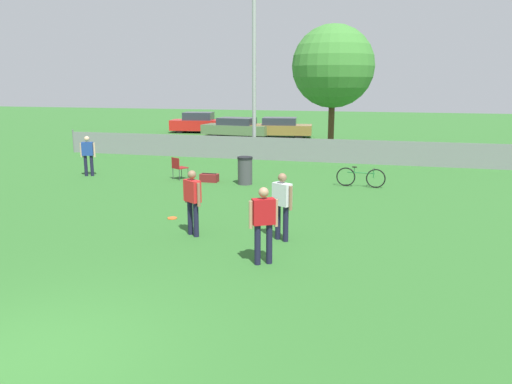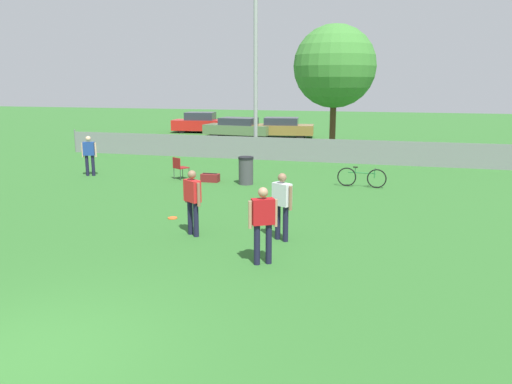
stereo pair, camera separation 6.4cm
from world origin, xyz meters
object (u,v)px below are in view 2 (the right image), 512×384
at_px(bicycle_sideline, 362,177).
at_px(parked_car_red, 200,123).
at_px(folding_chair_sideline, 180,166).
at_px(frisbee_disc, 173,218).
at_px(gear_bag_sideline, 210,178).
at_px(parked_car_tan, 281,128).
at_px(light_pole, 256,56).
at_px(player_thrower_red, 193,198).
at_px(spectator_in_blue, 89,153).
at_px(player_receiver_white, 282,201).
at_px(tree_near_pole, 335,67).
at_px(trash_bin, 246,170).
at_px(player_defender_red, 263,220).
at_px(parked_car_olive, 238,127).

distance_m(bicycle_sideline, parked_car_red, 21.34).
bearing_deg(bicycle_sideline, folding_chair_sideline, -174.12).
bearing_deg(frisbee_disc, bicycle_sideline, 49.88).
relative_size(gear_bag_sideline, parked_car_tan, 0.15).
bearing_deg(bicycle_sideline, light_pole, 132.76).
distance_m(light_pole, player_thrower_red, 14.65).
xyz_separation_m(spectator_in_blue, parked_car_red, (-2.21, 17.64, -0.22)).
bearing_deg(spectator_in_blue, light_pole, -140.87).
height_order(player_receiver_white, frisbee_disc, player_receiver_white).
relative_size(tree_near_pole, trash_bin, 6.46).
xyz_separation_m(folding_chair_sideline, parked_car_tan, (0.58, 15.61, 0.16)).
relative_size(trash_bin, parked_car_tan, 0.23).
bearing_deg(player_receiver_white, folding_chair_sideline, 160.69).
distance_m(tree_near_pole, folding_chair_sideline, 10.89).
relative_size(tree_near_pole, frisbee_disc, 24.86).
bearing_deg(player_receiver_white, player_thrower_red, -144.62).
xyz_separation_m(spectator_in_blue, gear_bag_sideline, (5.06, 0.11, -0.77)).
xyz_separation_m(player_defender_red, parked_car_olive, (-7.72, 23.20, -0.30)).
height_order(frisbee_disc, folding_chair_sideline, folding_chair_sideline).
height_order(tree_near_pole, frisbee_disc, tree_near_pole).
xyz_separation_m(folding_chair_sideline, trash_bin, (2.73, -0.22, 0.01)).
relative_size(spectator_in_blue, parked_car_red, 0.38).
bearing_deg(player_defender_red, tree_near_pole, 62.13).
distance_m(tree_near_pole, bicycle_sideline, 9.74).
bearing_deg(trash_bin, spectator_in_blue, -179.83).
height_order(tree_near_pole, gear_bag_sideline, tree_near_pole).
height_order(frisbee_disc, parked_car_olive, parked_car_olive).
xyz_separation_m(light_pole, folding_chair_sideline, (-1.03, -7.34, -4.43)).
height_order(gear_bag_sideline, parked_car_tan, parked_car_tan).
relative_size(light_pole, parked_car_red, 1.97).
xyz_separation_m(player_defender_red, parked_car_red, (-11.37, 25.44, -0.24)).
distance_m(spectator_in_blue, frisbee_disc, 7.80).
bearing_deg(parked_car_red, light_pole, -63.17).
relative_size(player_defender_red, trash_bin, 1.59).
bearing_deg(gear_bag_sideline, player_receiver_white, -56.61).
bearing_deg(frisbee_disc, gear_bag_sideline, 98.93).
height_order(spectator_in_blue, frisbee_disc, spectator_in_blue).
bearing_deg(light_pole, folding_chair_sideline, -97.96).
bearing_deg(folding_chair_sideline, parked_car_tan, -62.32).
bearing_deg(spectator_in_blue, player_defender_red, 121.03).
bearing_deg(player_defender_red, trash_bin, 78.90).
relative_size(frisbee_disc, parked_car_tan, 0.06).
distance_m(trash_bin, parked_car_tan, 15.97).
relative_size(light_pole, player_receiver_white, 5.16).
bearing_deg(gear_bag_sideline, folding_chair_sideline, 174.58).
bearing_deg(folding_chair_sideline, frisbee_disc, 141.51).
distance_m(spectator_in_blue, parked_car_olive, 15.48).
bearing_deg(player_defender_red, parked_car_olive, 78.51).
bearing_deg(tree_near_pole, gear_bag_sideline, -111.06).
bearing_deg(player_thrower_red, light_pole, 133.16).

